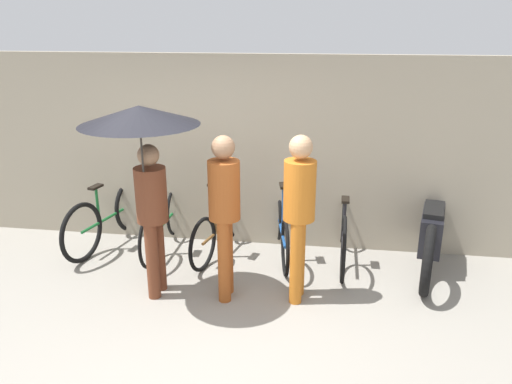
{
  "coord_description": "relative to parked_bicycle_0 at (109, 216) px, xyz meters",
  "views": [
    {
      "loc": [
        1.25,
        -3.76,
        2.78
      ],
      "look_at": [
        0.51,
        1.35,
        1.0
      ],
      "focal_mm": 35.0,
      "sensor_mm": 36.0,
      "label": 1
    }
  ],
  "objects": [
    {
      "name": "parked_bicycle_4",
      "position": [
        2.99,
        -0.01,
        0.01
      ],
      "size": [
        0.44,
        1.83,
        1.04
      ],
      "rotation": [
        0.0,
        0.0,
        1.55
      ],
      "color": "black",
      "rests_on": "ground"
    },
    {
      "name": "parked_bicycle_1",
      "position": [
        0.75,
        -0.03,
        -0.02
      ],
      "size": [
        0.44,
        1.66,
        1.06
      ],
      "rotation": [
        0.0,
        0.0,
        1.56
      ],
      "color": "black",
      "rests_on": "ground"
    },
    {
      "name": "parked_bicycle_3",
      "position": [
        2.24,
        -0.0,
        -0.02
      ],
      "size": [
        0.48,
        1.65,
        1.05
      ],
      "rotation": [
        0.0,
        0.0,
        1.75
      ],
      "color": "black",
      "rests_on": "ground"
    },
    {
      "name": "back_wall",
      "position": [
        1.5,
        0.36,
        0.82
      ],
      "size": [
        12.01,
        0.12,
        2.42
      ],
      "color": "gray",
      "rests_on": "ground"
    },
    {
      "name": "motorcycle",
      "position": [
        4.01,
        -0.05,
        0.05
      ],
      "size": [
        0.73,
        2.12,
        0.95
      ],
      "rotation": [
        0.0,
        0.0,
        1.35
      ],
      "color": "black",
      "rests_on": "ground"
    },
    {
      "name": "parked_bicycle_2",
      "position": [
        1.5,
        -0.01,
        -0.04
      ],
      "size": [
        0.55,
        1.65,
        0.99
      ],
      "rotation": [
        0.0,
        0.0,
        1.34
      ],
      "color": "black",
      "rests_on": "ground"
    },
    {
      "name": "parked_bicycle_0",
      "position": [
        0.0,
        0.0,
        0.0
      ],
      "size": [
        0.55,
        1.76,
        1.05
      ],
      "rotation": [
        0.0,
        0.0,
        1.35
      ],
      "color": "black",
      "rests_on": "ground"
    },
    {
      "name": "pedestrian_center",
      "position": [
        1.76,
        -1.08,
        0.64
      ],
      "size": [
        0.32,
        0.32,
        1.74
      ],
      "rotation": [
        0.0,
        0.0,
        3.18
      ],
      "color": "#9E4C1E",
      "rests_on": "ground"
    },
    {
      "name": "pedestrian_trailing",
      "position": [
        2.5,
        -1.01,
        0.65
      ],
      "size": [
        0.32,
        0.32,
        1.75
      ],
      "rotation": [
        0.0,
        0.0,
        3.05
      ],
      "color": "#C66B1E",
      "rests_on": "ground"
    },
    {
      "name": "pedestrian_leading",
      "position": [
        1.01,
        -1.22,
        1.27
      ],
      "size": [
        1.14,
        1.14,
        2.04
      ],
      "rotation": [
        0.0,
        0.0,
        3.09
      ],
      "color": "brown",
      "rests_on": "ground"
    },
    {
      "name": "ground_plane",
      "position": [
        1.5,
        -1.89,
        -0.38
      ],
      "size": [
        30.0,
        30.0,
        0.0
      ],
      "primitive_type": "plane",
      "color": "gray"
    }
  ]
}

